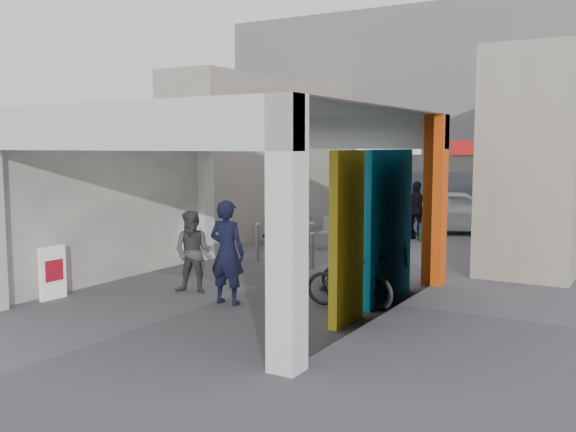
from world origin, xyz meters
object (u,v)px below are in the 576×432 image
Objects in this scene: cafe_set at (303,237)px; bicycle_rear at (349,281)px; man_with_dog at (227,252)px; bicycle_front at (356,279)px; produce_stand at (284,234)px; man_back_turned at (193,252)px; man_elderly at (390,249)px; border_collie at (279,280)px; white_van at (457,211)px; man_crates at (417,210)px.

cafe_set is 0.96× the size of bicycle_rear.
bicycle_front is at bearing -152.95° from man_with_dog.
man_back_turned reaches higher than produce_stand.
cafe_set is 0.90× the size of man_elderly.
bicycle_rear reaches higher than bicycle_front.
white_van reaches higher than border_collie.
man_crates is (0.26, 9.55, -0.06)m from man_with_dog.
border_collie is at bearing 110.82° from bicycle_front.
man_elderly reaches higher than man_back_turned.
produce_stand is (-0.87, 0.41, -0.04)m from cafe_set.
produce_stand is at bearing 30.90° from bicycle_rear.
man_with_dog is 1.08× the size of bicycle_front.
man_crates is 1.01× the size of bicycle_front.
produce_stand is at bearing -70.84° from man_with_dog.
man_with_dog reaches higher than border_collie.
man_elderly is at bearing 164.56° from white_van.
man_back_turned is (-1.51, -0.75, 0.52)m from border_collie.
man_crates reaches higher than bicycle_front.
man_back_turned is (1.69, -6.28, 0.52)m from produce_stand.
cafe_set is at bearing 129.10° from white_van.
man_back_turned is 9.26m from man_crates.
white_van is at bearing -101.07° from man_crates.
man_crates is (1.35, 9.16, 0.09)m from man_back_turned.
man_crates is at bearing 102.54° from man_elderly.
man_back_turned reaches higher than bicycle_rear.
bicycle_front reaches higher than border_collie.
border_collie is at bearing 71.87° from bicycle_rear.
man_elderly is at bearing -43.14° from cafe_set.
man_back_turned is 0.38× the size of white_van.
man_back_turned is 1.03× the size of bicycle_rear.
man_elderly is at bearing 25.69° from border_collie.
man_elderly is 0.94× the size of man_crates.
man_back_turned is at bearing -22.98° from man_with_dog.
man_elderly is 1.30m from bicycle_front.
man_elderly is 0.95× the size of bicycle_front.
cafe_set is 3.99m from man_crates.
bicycle_rear is (1.76, -8.67, -0.42)m from man_crates.
cafe_set is at bearing -76.52° from man_with_dog.
man_elderly is (1.75, 1.29, 0.56)m from border_collie.
man_elderly reaches higher than produce_stand.
man_with_dog is at bearing -36.25° from man_back_turned.
bicycle_front is (2.02, 1.19, -0.49)m from man_with_dog.
cafe_set is 5.94m from man_back_turned.
produce_stand is at bearing 154.71° from cafe_set.
man_with_dog is at bearing -134.32° from man_elderly.
man_with_dog is 1.21× the size of bicycle_rear.
cafe_set is 0.80× the size of man_with_dog.
bicycle_rear reaches higher than produce_stand.
cafe_set is 6.10m from white_van.
border_collie is at bearing -65.53° from cafe_set.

